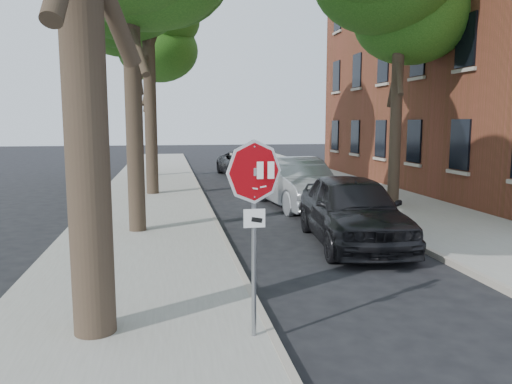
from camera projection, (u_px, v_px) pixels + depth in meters
ground at (304, 340)px, 6.80m from camera, size 120.00×120.00×0.00m
sidewalk_left at (149, 203)px, 18.06m from camera, size 4.00×55.00×0.12m
sidewalk_right at (370, 197)px, 19.53m from camera, size 4.00×55.00×0.12m
curb_left at (205, 201)px, 18.41m from camera, size 0.12×55.00×0.13m
curb_right at (320, 198)px, 19.17m from camera, size 0.12×55.00×0.13m
stop_sign at (254, 201)px, 6.38m from camera, size 0.76×0.34×2.61m
tree_far at (146, 39)px, 25.91m from camera, size 5.29×4.91×9.33m
car_a at (352, 209)px, 12.08m from camera, size 2.47×5.15×1.70m
car_b at (296, 183)px, 17.34m from camera, size 2.40×5.40×1.72m
car_d at (244, 164)px, 27.45m from camera, size 2.69×5.14×1.38m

